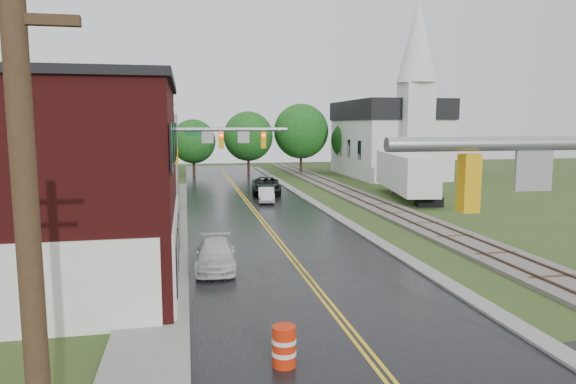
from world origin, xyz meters
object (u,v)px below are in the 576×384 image
object	(u,v)px
tree_left_c	(79,148)
tree_left_e	(145,142)
utility_pole_c	(166,143)
pickup_white	(215,255)
construction_barrel	(284,347)
traffic_signal_far	(210,149)
utility_pole_a	(31,281)
church	(391,130)
utility_pole_b	(151,158)
semi_trailer	(406,172)
suv_dark	(266,186)
sedan_silver	(266,195)

from	to	relation	value
tree_left_c	tree_left_e	size ratio (longest dim) A/B	0.94
utility_pole_c	pickup_white	world-z (taller)	utility_pole_c
tree_left_e	construction_barrel	world-z (taller)	tree_left_e
utility_pole_c	tree_left_e	world-z (taller)	utility_pole_c
traffic_signal_far	tree_left_c	world-z (taller)	tree_left_c
utility_pole_a	pickup_white	distance (m)	17.41
church	tree_left_e	world-z (taller)	church
traffic_signal_far	utility_pole_a	bearing A→B (deg)	-97.03
tree_left_e	pickup_white	world-z (taller)	tree_left_e
tree_left_c	traffic_signal_far	bearing A→B (deg)	-51.18
utility_pole_b	tree_left_c	size ratio (longest dim) A/B	1.18
utility_pole_a	semi_trailer	size ratio (longest dim) A/B	0.70
tree_left_c	suv_dark	bearing A→B (deg)	3.84
tree_left_c	semi_trailer	world-z (taller)	tree_left_c
church	traffic_signal_far	bearing A→B (deg)	-131.27
suv_dark	construction_barrel	size ratio (longest dim) A/B	4.92
church	sedan_silver	bearing A→B (deg)	-135.88
tree_left_c	tree_left_e	bearing A→B (deg)	50.19
traffic_signal_far	sedan_silver	xyz separation A→B (m)	(5.03, 8.86, -4.36)
tree_left_e	suv_dark	xyz separation A→B (m)	(11.21, -4.91, -4.03)
tree_left_e	utility_pole_b	bearing A→B (deg)	-85.10
traffic_signal_far	sedan_silver	size ratio (longest dim) A/B	1.97
utility_pole_a	church	bearing A→B (deg)	63.49
utility_pole_b	tree_left_e	size ratio (longest dim) A/B	1.10
sedan_silver	semi_trailer	world-z (taller)	semi_trailer
utility_pole_a	utility_pole_b	distance (m)	22.00
construction_barrel	utility_pole_c	bearing A→B (deg)	96.57
utility_pole_b	tree_left_c	bearing A→B (deg)	111.49
church	pickup_white	distance (m)	44.36
tree_left_c	sedan_silver	bearing A→B (deg)	-14.70
sedan_silver	suv_dark	bearing A→B (deg)	88.11
tree_left_c	sedan_silver	world-z (taller)	tree_left_c
utility_pole_b	pickup_white	bearing A→B (deg)	-60.48
utility_pole_a	utility_pole_c	world-z (taller)	same
utility_pole_b	sedan_silver	xyz separation A→B (m)	(8.36, 13.86, -4.11)
church	semi_trailer	bearing A→B (deg)	-108.47
utility_pole_c	suv_dark	world-z (taller)	utility_pole_c
church	suv_dark	size ratio (longest dim) A/B	3.55
traffic_signal_far	utility_pole_c	xyz separation A→B (m)	(-3.33, 17.00, -0.25)
utility_pole_a	sedan_silver	size ratio (longest dim) A/B	2.42
utility_pole_c	construction_barrel	size ratio (longest dim) A/B	7.86
traffic_signal_far	utility_pole_c	distance (m)	17.33
utility_pole_a	suv_dark	bearing A→B (deg)	77.40
church	sedan_silver	xyz separation A→B (m)	(-18.44, -17.88, -5.22)
suv_dark	pickup_white	bearing A→B (deg)	-97.68
construction_barrel	semi_trailer	bearing A→B (deg)	60.49
pickup_white	construction_barrel	distance (m)	10.07
church	pickup_white	xyz separation A→B (m)	(-23.77, -37.09, -5.20)
pickup_white	utility_pole_b	bearing A→B (deg)	122.77
utility_pole_b	tree_left_e	bearing A→B (deg)	94.90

